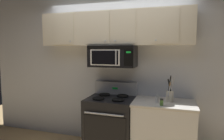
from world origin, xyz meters
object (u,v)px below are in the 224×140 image
object	(u,v)px
salt_shaker	(157,99)
spice_jar	(162,102)
stove_range	(111,123)
over_range_microwave	(113,56)
utensil_crock_cream	(170,94)

from	to	relation	value
salt_shaker	spice_jar	distance (m)	0.17
stove_range	salt_shaker	bearing A→B (deg)	-4.53
stove_range	salt_shaker	distance (m)	0.89
over_range_microwave	spice_jar	distance (m)	1.08
utensil_crock_cream	salt_shaker	xyz separation A→B (m)	(-0.18, -0.10, -0.06)
utensil_crock_cream	spice_jar	xyz separation A→B (m)	(-0.11, -0.26, -0.07)
stove_range	spice_jar	world-z (taller)	stove_range
salt_shaker	stove_range	bearing A→B (deg)	175.47
stove_range	over_range_microwave	distance (m)	1.11
over_range_microwave	stove_range	bearing A→B (deg)	-89.86
over_range_microwave	utensil_crock_cream	world-z (taller)	over_range_microwave
stove_range	utensil_crock_cream	distance (m)	1.07
utensil_crock_cream	salt_shaker	bearing A→B (deg)	-150.24
utensil_crock_cream	salt_shaker	distance (m)	0.22
stove_range	utensil_crock_cream	xyz separation A→B (m)	(0.92, 0.05, 0.55)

